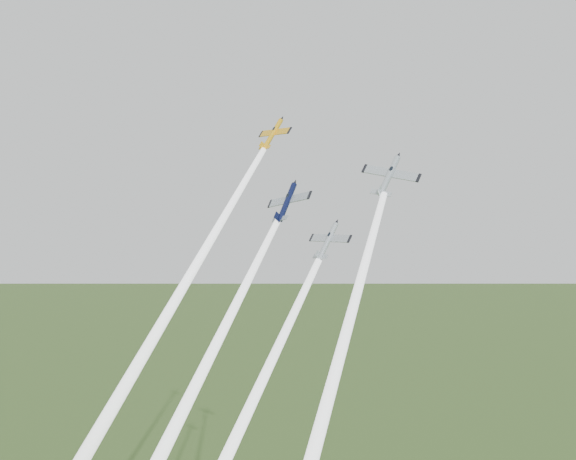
{
  "coord_description": "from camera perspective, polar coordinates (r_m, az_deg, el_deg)",
  "views": [
    {
      "loc": [
        63.11,
        -86.77,
        94.01
      ],
      "look_at": [
        0.0,
        -6.0,
        92.0
      ],
      "focal_mm": 45.0,
      "sensor_mm": 36.0,
      "label": 1
    }
  ],
  "objects": [
    {
      "name": "smoke_trail_silver_right",
      "position": [
        86.79,
        2.32,
        -16.14
      ],
      "size": [
        8.98,
        43.07,
        59.15
      ],
      "primitive_type": null,
      "rotation": [
        -0.62,
        0.0,
        0.15
      ],
      "color": "white"
    },
    {
      "name": "smoke_trail_yellow",
      "position": [
        109.76,
        -10.1,
        -7.55
      ],
      "size": [
        11.05,
        40.97,
        56.6
      ],
      "primitive_type": null,
      "rotation": [
        -0.62,
        0.0,
        -0.21
      ],
      "color": "white"
    },
    {
      "name": "plane_silver_low",
      "position": [
        99.6,
        3.18,
        -0.84
      ],
      "size": [
        7.93,
        6.01,
        6.63
      ],
      "primitive_type": null,
      "rotation": [
        0.95,
        0.0,
        -0.12
      ],
      "color": "#AFB5BE"
    },
    {
      "name": "plane_yellow",
      "position": [
        121.44,
        -1.22,
        7.58
      ],
      "size": [
        8.98,
        7.11,
        7.21
      ],
      "primitive_type": null,
      "rotation": [
        0.95,
        0.01,
        -0.21
      ],
      "color": "#FFB116"
    },
    {
      "name": "plane_silver_right",
      "position": [
        103.56,
        7.99,
        4.28
      ],
      "size": [
        9.38,
        7.57,
        9.39
      ],
      "primitive_type": null,
      "rotation": [
        0.95,
        0.19,
        0.15
      ],
      "color": "#B2BAC0"
    },
    {
      "name": "plane_navy",
      "position": [
        109.29,
        -0.08,
        2.23
      ],
      "size": [
        9.39,
        7.13,
        9.08
      ],
      "primitive_type": null,
      "rotation": [
        0.95,
        -0.14,
        -0.1
      ],
      "color": "#0C1135"
    },
    {
      "name": "smoke_trail_navy",
      "position": [
        99.51,
        -7.94,
        -13.25
      ],
      "size": [
        6.12,
        36.58,
        49.8
      ],
      "primitive_type": null,
      "rotation": [
        -0.62,
        0.0,
        -0.1
      ],
      "color": "white"
    }
  ]
}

